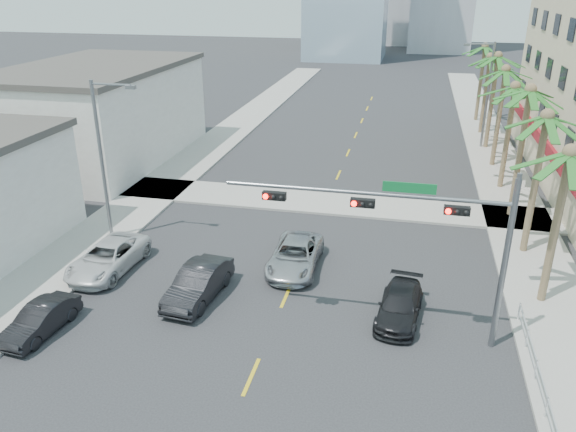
# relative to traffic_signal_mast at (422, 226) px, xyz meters

# --- Properties ---
(sidewalk_right) EXTENTS (4.00, 120.00, 0.15)m
(sidewalk_right) POSITION_rel_traffic_signal_mast_xyz_m (6.22, 12.05, -4.99)
(sidewalk_right) COLOR gray
(sidewalk_right) RESTS_ON ground
(sidewalk_left) EXTENTS (4.00, 120.00, 0.15)m
(sidewalk_left) POSITION_rel_traffic_signal_mast_xyz_m (-17.78, 12.05, -4.99)
(sidewalk_left) COLOR gray
(sidewalk_left) RESTS_ON ground
(sidewalk_cross) EXTENTS (80.00, 4.00, 0.15)m
(sidewalk_cross) POSITION_rel_traffic_signal_mast_xyz_m (-5.78, 14.05, -4.99)
(sidewalk_cross) COLOR gray
(sidewalk_cross) RESTS_ON ground
(building_left_far) EXTENTS (11.00, 18.00, 7.20)m
(building_left_far) POSITION_rel_traffic_signal_mast_xyz_m (-25.28, 20.05, -1.46)
(building_left_far) COLOR beige
(building_left_far) RESTS_ON ground
(traffic_signal_mast) EXTENTS (11.12, 0.54, 7.20)m
(traffic_signal_mast) POSITION_rel_traffic_signal_mast_xyz_m (0.00, 0.00, 0.00)
(traffic_signal_mast) COLOR slate
(traffic_signal_mast) RESTS_ON ground
(palm_tree_0) EXTENTS (4.80, 4.80, 7.80)m
(palm_tree_0) POSITION_rel_traffic_signal_mast_xyz_m (5.82, 4.05, 2.02)
(palm_tree_0) COLOR brown
(palm_tree_0) RESTS_ON ground
(palm_tree_1) EXTENTS (4.80, 4.80, 8.16)m
(palm_tree_1) POSITION_rel_traffic_signal_mast_xyz_m (5.82, 9.25, 2.37)
(palm_tree_1) COLOR brown
(palm_tree_1) RESTS_ON ground
(palm_tree_2) EXTENTS (4.80, 4.80, 8.52)m
(palm_tree_2) POSITION_rel_traffic_signal_mast_xyz_m (5.82, 14.45, 2.72)
(palm_tree_2) COLOR brown
(palm_tree_2) RESTS_ON ground
(palm_tree_3) EXTENTS (4.80, 4.80, 7.80)m
(palm_tree_3) POSITION_rel_traffic_signal_mast_xyz_m (5.82, 19.65, 2.02)
(palm_tree_3) COLOR brown
(palm_tree_3) RESTS_ON ground
(palm_tree_4) EXTENTS (4.80, 4.80, 8.16)m
(palm_tree_4) POSITION_rel_traffic_signal_mast_xyz_m (5.82, 24.85, 2.37)
(palm_tree_4) COLOR brown
(palm_tree_4) RESTS_ON ground
(palm_tree_5) EXTENTS (4.80, 4.80, 8.52)m
(palm_tree_5) POSITION_rel_traffic_signal_mast_xyz_m (5.82, 30.05, 2.72)
(palm_tree_5) COLOR brown
(palm_tree_5) RESTS_ON ground
(palm_tree_6) EXTENTS (4.80, 4.80, 7.80)m
(palm_tree_6) POSITION_rel_traffic_signal_mast_xyz_m (5.82, 35.25, 2.02)
(palm_tree_6) COLOR brown
(palm_tree_6) RESTS_ON ground
(palm_tree_7) EXTENTS (4.80, 4.80, 8.16)m
(palm_tree_7) POSITION_rel_traffic_signal_mast_xyz_m (5.82, 40.45, 2.37)
(palm_tree_7) COLOR brown
(palm_tree_7) RESTS_ON ground
(streetlight_left) EXTENTS (2.55, 0.25, 9.00)m
(streetlight_left) POSITION_rel_traffic_signal_mast_xyz_m (-16.78, 6.05, -0.00)
(streetlight_left) COLOR slate
(streetlight_left) RESTS_ON ground
(streetlight_right) EXTENTS (2.55, 0.25, 9.00)m
(streetlight_right) POSITION_rel_traffic_signal_mast_xyz_m (5.21, 30.05, -0.00)
(streetlight_right) COLOR slate
(streetlight_right) RESTS_ON ground
(guardrail) EXTENTS (0.08, 8.08, 1.00)m
(guardrail) POSITION_rel_traffic_signal_mast_xyz_m (4.52, -1.95, -4.39)
(guardrail) COLOR silver
(guardrail) RESTS_ON ground
(car_parked_mid) EXTENTS (1.70, 3.91, 1.25)m
(car_parked_mid) POSITION_rel_traffic_signal_mast_xyz_m (-15.18, -3.10, -4.44)
(car_parked_mid) COLOR black
(car_parked_mid) RESTS_ON ground
(car_parked_far) EXTENTS (2.69, 5.37, 1.46)m
(car_parked_far) POSITION_rel_traffic_signal_mast_xyz_m (-15.18, 2.50, -4.33)
(car_parked_far) COLOR silver
(car_parked_far) RESTS_ON ground
(car_lane_left) EXTENTS (2.08, 4.84, 1.55)m
(car_lane_left) POSITION_rel_traffic_signal_mast_xyz_m (-9.72, 0.96, -4.29)
(car_lane_left) COLOR black
(car_lane_left) RESTS_ON ground
(car_lane_center) EXTENTS (2.44, 5.18, 1.43)m
(car_lane_center) POSITION_rel_traffic_signal_mast_xyz_m (-5.96, 4.81, -4.35)
(car_lane_center) COLOR #AEAEB3
(car_lane_center) RESTS_ON ground
(car_lane_right) EXTENTS (2.20, 4.49, 1.26)m
(car_lane_right) POSITION_rel_traffic_signal_mast_xyz_m (-0.54, 1.28, -4.43)
(car_lane_right) COLOR black
(car_lane_right) RESTS_ON ground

